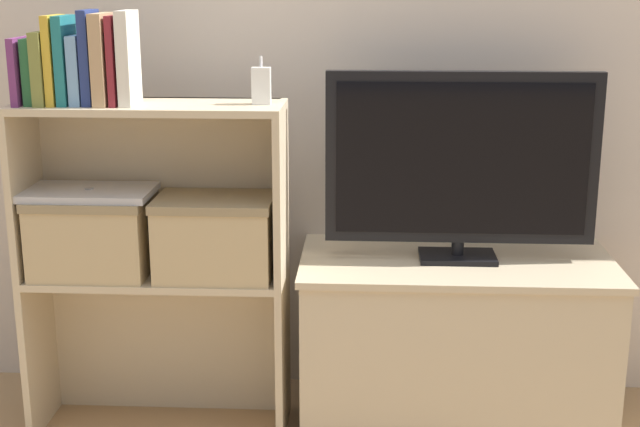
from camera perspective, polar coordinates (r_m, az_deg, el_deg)
wall_back at (r=2.75m, az=0.41°, el=12.86°), size 10.00×0.05×2.40m
tv_stand at (r=2.70m, az=8.56°, el=-7.99°), size 0.91×0.47×0.51m
tv at (r=2.54m, az=9.03°, el=3.29°), size 0.77×0.14×0.54m
bookshelf_lower_tier at (r=2.70m, az=-9.97°, el=-7.11°), size 0.74×0.26×0.48m
bookshelf_upper_tier at (r=2.56m, az=-10.45°, el=2.95°), size 0.74×0.26×0.48m
book_plum at (r=2.55m, az=-18.50°, el=8.66°), size 0.02×0.16×0.18m
book_forest at (r=2.54m, az=-17.83°, el=8.67°), size 0.03×0.12×0.18m
book_olive at (r=2.52m, az=-17.18°, el=8.89°), size 0.03×0.15×0.19m
book_mustard at (r=2.51m, az=-16.58°, el=9.39°), size 0.02×0.14×0.24m
book_teal at (r=2.50m, az=-15.93°, el=9.41°), size 0.03×0.13×0.23m
book_skyblue at (r=2.49m, az=-15.15°, el=8.86°), size 0.03×0.13×0.18m
book_navy at (r=2.48m, az=-14.50°, el=9.64°), size 0.03×0.12×0.25m
book_tan at (r=2.47m, az=-13.66°, el=9.57°), size 0.03×0.15×0.24m
book_maroon at (r=2.46m, az=-12.90°, el=9.53°), size 0.02×0.14×0.24m
book_ivory at (r=2.45m, az=-12.17°, el=9.70°), size 0.03×0.13×0.25m
baby_monitor at (r=2.42m, az=-3.77°, el=8.17°), size 0.05×0.04×0.13m
storage_basket_left at (r=2.59m, az=-14.39°, el=-1.12°), size 0.33×0.23×0.23m
storage_basket_right at (r=2.51m, az=-6.72°, el=-1.27°), size 0.33×0.23×0.23m
laptop at (r=2.56m, az=-14.55°, el=1.32°), size 0.35×0.21×0.02m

